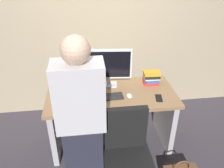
% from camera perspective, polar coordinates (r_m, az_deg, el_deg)
% --- Properties ---
extents(ground_plane, '(9.00, 9.00, 0.00)m').
position_cam_1_polar(ground_plane, '(3.04, -0.12, -14.25)').
color(ground_plane, '#3D3842').
extents(wall_back, '(6.40, 0.10, 3.00)m').
position_cam_1_polar(wall_back, '(3.12, -2.24, 18.40)').
color(wall_back, tan).
rests_on(wall_back, ground).
extents(desk, '(1.46, 0.70, 0.74)m').
position_cam_1_polar(desk, '(2.71, -0.13, -6.42)').
color(desk, '#93704C').
rests_on(desk, ground).
extents(office_chair, '(0.52, 0.52, 0.94)m').
position_cam_1_polar(office_chair, '(2.25, 3.83, -18.77)').
color(office_chair, black).
rests_on(office_chair, ground).
extents(person_at_desk, '(0.40, 0.24, 1.64)m').
position_cam_1_polar(person_at_desk, '(1.98, -7.58, -10.44)').
color(person_at_desk, '#262838').
rests_on(person_at_desk, ground).
extents(monitor, '(0.54, 0.16, 0.46)m').
position_cam_1_polar(monitor, '(2.63, -0.91, 4.60)').
color(monitor, silver).
rests_on(monitor, desk).
extents(keyboard, '(0.44, 0.15, 0.02)m').
position_cam_1_polar(keyboard, '(2.50, -2.10, -3.36)').
color(keyboard, '#262626').
rests_on(keyboard, desk).
extents(mouse, '(0.06, 0.10, 0.03)m').
position_cam_1_polar(mouse, '(2.51, 4.37, -3.00)').
color(mouse, white).
rests_on(mouse, desk).
extents(cup_near_keyboard, '(0.07, 0.07, 0.10)m').
position_cam_1_polar(cup_near_keyboard, '(2.46, -10.72, -3.27)').
color(cup_near_keyboard, '#D84C3F').
rests_on(cup_near_keyboard, desk).
extents(cup_by_monitor, '(0.07, 0.07, 0.10)m').
position_cam_1_polar(cup_by_monitor, '(2.67, -9.70, -0.46)').
color(cup_by_monitor, '#D84C3F').
rests_on(cup_by_monitor, desk).
extents(book_stack, '(0.20, 0.16, 0.16)m').
position_cam_1_polar(book_stack, '(2.78, 9.82, 1.58)').
color(book_stack, red).
rests_on(book_stack, desk).
extents(cell_phone, '(0.10, 0.15, 0.01)m').
position_cam_1_polar(cell_phone, '(2.54, 11.65, -3.48)').
color(cell_phone, black).
rests_on(cell_phone, desk).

